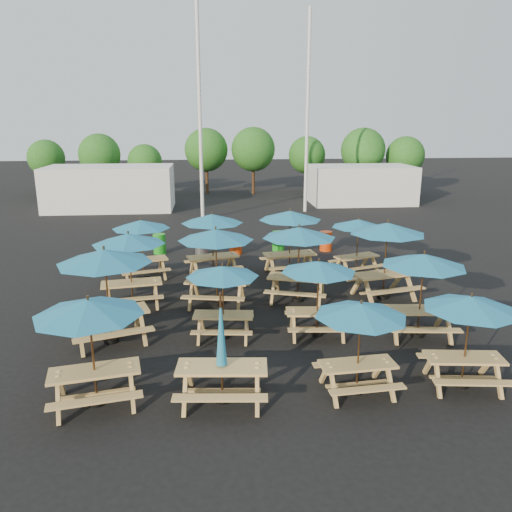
{
  "coord_description": "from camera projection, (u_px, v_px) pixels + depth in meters",
  "views": [
    {
      "loc": [
        -1.55,
        -15.17,
        5.68
      ],
      "look_at": [
        0.0,
        1.5,
        1.1
      ],
      "focal_mm": 35.0,
      "sensor_mm": 36.0,
      "label": 1
    }
  ],
  "objects": [
    {
      "name": "picnic_unit_5",
      "position": [
        223.0,
        275.0,
        13.01
      ],
      "size": [
        2.12,
        2.12,
        2.03
      ],
      "rotation": [
        0.0,
        0.0,
        -0.11
      ],
      "color": "tan",
      "rests_on": "ground"
    },
    {
      "name": "tree_6",
      "position": [
        363.0,
        150.0,
        38.2
      ],
      "size": [
        3.38,
        3.38,
        5.13
      ],
      "color": "#382314",
      "rests_on": "ground"
    },
    {
      "name": "picnic_unit_8",
      "position": [
        361.0,
        315.0,
        10.31
      ],
      "size": [
        2.09,
        2.09,
        2.05
      ],
      "rotation": [
        0.0,
        0.0,
        0.08
      ],
      "color": "tan",
      "rests_on": "ground"
    },
    {
      "name": "mast_0",
      "position": [
        200.0,
        114.0,
        27.89
      ],
      "size": [
        0.2,
        0.2,
        12.0
      ],
      "primitive_type": "cylinder",
      "color": "silver",
      "rests_on": "ground"
    },
    {
      "name": "event_tent_1",
      "position": [
        361.0,
        185.0,
        34.91
      ],
      "size": [
        7.0,
        4.0,
        2.6
      ],
      "primitive_type": "cube",
      "color": "silver",
      "rests_on": "ground"
    },
    {
      "name": "picnic_unit_7",
      "position": [
        212.0,
        222.0,
        18.19
      ],
      "size": [
        2.76,
        2.76,
        2.39
      ],
      "rotation": [
        0.0,
        0.0,
        0.26
      ],
      "color": "tan",
      "rests_on": "ground"
    },
    {
      "name": "waste_bin_2",
      "position": [
        236.0,
        244.0,
        21.75
      ],
      "size": [
        0.54,
        0.54,
        0.87
      ],
      "primitive_type": "cylinder",
      "color": "red",
      "rests_on": "ground"
    },
    {
      "name": "picnic_unit_9",
      "position": [
        319.0,
        271.0,
        13.14
      ],
      "size": [
        2.17,
        2.17,
        2.12
      ],
      "rotation": [
        0.0,
        0.0,
        -0.09
      ],
      "color": "tan",
      "rests_on": "ground"
    },
    {
      "name": "tree_5",
      "position": [
        307.0,
        155.0,
        39.68
      ],
      "size": [
        2.94,
        2.94,
        4.45
      ],
      "color": "#382314",
      "rests_on": "ground"
    },
    {
      "name": "picnic_unit_14",
      "position": [
        387.0,
        232.0,
        15.89
      ],
      "size": [
        2.9,
        2.9,
        2.55
      ],
      "rotation": [
        0.0,
        0.0,
        0.23
      ],
      "color": "tan",
      "rests_on": "ground"
    },
    {
      "name": "waste_bin_3",
      "position": [
        278.0,
        241.0,
        22.32
      ],
      "size": [
        0.54,
        0.54,
        0.87
      ],
      "primitive_type": "cylinder",
      "color": "#1B951C",
      "rests_on": "ground"
    },
    {
      "name": "waste_bin_4",
      "position": [
        326.0,
        241.0,
        22.32
      ],
      "size": [
        0.54,
        0.54,
        0.87
      ],
      "primitive_type": "cylinder",
      "color": "red",
      "rests_on": "ground"
    },
    {
      "name": "picnic_unit_4",
      "position": [
        222.0,
        358.0,
        10.2
      ],
      "size": [
        2.0,
        1.79,
        2.38
      ],
      "rotation": [
        0.0,
        0.0,
        -0.09
      ],
      "color": "tan",
      "rests_on": "ground"
    },
    {
      "name": "ground",
      "position": [
        260.0,
        301.0,
        16.21
      ],
      "size": [
        120.0,
        120.0,
        0.0
      ],
      "primitive_type": "plane",
      "color": "black",
      "rests_on": "ground"
    },
    {
      "name": "picnic_unit_3",
      "position": [
        141.0,
        227.0,
        18.02
      ],
      "size": [
        2.6,
        2.6,
        2.21
      ],
      "rotation": [
        0.0,
        0.0,
        0.29
      ],
      "color": "tan",
      "rests_on": "ground"
    },
    {
      "name": "waste_bin_1",
      "position": [
        201.0,
        246.0,
        21.53
      ],
      "size": [
        0.54,
        0.54,
        0.87
      ],
      "primitive_type": "cylinder",
      "color": "gray",
      "rests_on": "ground"
    },
    {
      "name": "mast_1",
      "position": [
        307.0,
        114.0,
        30.39
      ],
      "size": [
        0.2,
        0.2,
        12.0
      ],
      "primitive_type": "cylinder",
      "color": "silver",
      "rests_on": "ground"
    },
    {
      "name": "picnic_unit_12",
      "position": [
        470.0,
        308.0,
        10.55
      ],
      "size": [
        2.22,
        2.22,
        2.11
      ],
      "rotation": [
        0.0,
        0.0,
        -0.12
      ],
      "color": "tan",
      "rests_on": "ground"
    },
    {
      "name": "picnic_unit_15",
      "position": [
        358.0,
        226.0,
        18.57
      ],
      "size": [
        2.57,
        2.57,
        2.13
      ],
      "rotation": [
        0.0,
        0.0,
        0.34
      ],
      "color": "tan",
      "rests_on": "ground"
    },
    {
      "name": "waste_bin_0",
      "position": [
        159.0,
        244.0,
        21.83
      ],
      "size": [
        0.54,
        0.54,
        0.87
      ],
      "primitive_type": "cylinder",
      "color": "#1B951C",
      "rests_on": "ground"
    },
    {
      "name": "tree_1",
      "position": [
        100.0,
        155.0,
        37.46
      ],
      "size": [
        3.11,
        3.11,
        4.72
      ],
      "color": "#382314",
      "rests_on": "ground"
    },
    {
      "name": "picnic_unit_11",
      "position": [
        290.0,
        219.0,
        18.44
      ],
      "size": [
        2.65,
        2.65,
        2.47
      ],
      "rotation": [
        0.0,
        0.0,
        0.15
      ],
      "color": "tan",
      "rests_on": "ground"
    },
    {
      "name": "tree_2",
      "position": [
        145.0,
        162.0,
        37.66
      ],
      "size": [
        2.59,
        2.59,
        3.93
      ],
      "color": "#382314",
      "rests_on": "ground"
    },
    {
      "name": "tree_7",
      "position": [
        405.0,
        156.0,
        38.65
      ],
      "size": [
        2.95,
        2.95,
        4.48
      ],
      "color": "#382314",
      "rests_on": "ground"
    },
    {
      "name": "picnic_unit_1",
      "position": [
        105.0,
        261.0,
        12.64
      ],
      "size": [
        3.05,
        3.05,
        2.55
      ],
      "rotation": [
        0.0,
        0.0,
        0.32
      ],
      "color": "tan",
      "rests_on": "ground"
    },
    {
      "name": "picnic_unit_13",
      "position": [
        424.0,
        264.0,
        13.04
      ],
      "size": [
        2.42,
        2.42,
        2.33
      ],
      "rotation": [
        0.0,
        0.0,
        -0.11
      ],
      "color": "tan",
      "rests_on": "ground"
    },
    {
      "name": "tree_0",
      "position": [
        46.0,
        158.0,
        38.45
      ],
      "size": [
        2.8,
        2.8,
        4.24
      ],
      "color": "#382314",
      "rests_on": "ground"
    },
    {
      "name": "picnic_unit_0",
      "position": [
        89.0,
        313.0,
        9.81
      ],
      "size": [
        2.56,
        2.56,
        2.31
      ],
      "rotation": [
        0.0,
        0.0,
        0.19
      ],
      "color": "tan",
      "rests_on": "ground"
    },
    {
      "name": "picnic_unit_2",
      "position": [
        129.0,
        243.0,
        15.23
      ],
      "size": [
        2.56,
        2.56,
        2.36
      ],
      "rotation": [
        0.0,
        0.0,
        0.16
      ],
      "color": "tan",
      "rests_on": "ground"
    },
    {
      "name": "event_tent_0",
      "position": [
        110.0,
        188.0,
        32.41
      ],
      "size": [
        8.0,
        4.0,
        2.8
      ],
      "primitive_type": "cube",
      "color": "silver",
      "rests_on": "ground"
    },
    {
      "name": "picnic_unit_10",
      "position": [
        299.0,
        236.0,
        15.65
      ],
      "size": [
        2.93,
        2.93,
        2.47
      ],
      "rotation": [
        0.0,
        0.0,
        -0.31
      ],
      "color": "tan",
      "rests_on": "ground"
    },
    {
      "name": "picnic_unit_6",
      "position": [
        216.0,
        239.0,
        15.29
      ],
      "size": [
        2.75,
        2.75,
        2.48
      ],
      "rotation": [
        0.0,
        0.0,
        -0.19
      ],
      "color": "tan",
      "rests_on": "ground"
    },
    {
      "name": "tree_3",
      "position": [
        206.0,
        150.0,
        38.89
      ],
      "size": [
        3.36,
        3.36,
        5.09
      ],
      "color": "#382314",
      "rests_on": "ground"
    },
    {
      "name": "tree_4",
      "position": [
        253.0,
        149.0,
        38.76
      ],
      "size": [
        3.41,
        3.41,
        5.17
      ],
      "color": "#382314",
      "rests_on": "ground"
    }
  ]
}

